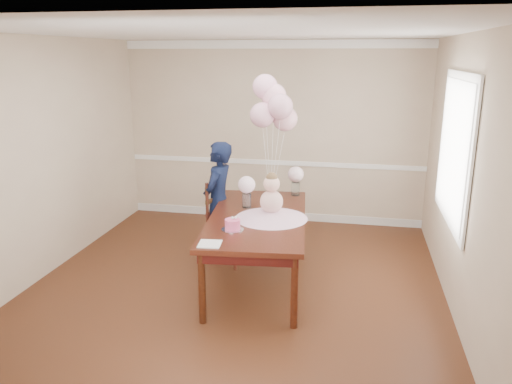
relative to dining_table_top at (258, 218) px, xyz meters
The scene contains 52 objects.
floor 0.82m from the dining_table_top, 129.16° to the right, with size 4.50×5.00×0.00m, color #361A0D.
ceiling 1.97m from the dining_table_top, 129.16° to the right, with size 4.50×5.00×0.02m, color white.
wall_back 2.33m from the dining_table_top, 95.31° to the left, with size 4.50×0.02×2.70m, color tan.
wall_front 2.83m from the dining_table_top, 94.33° to the right, with size 4.50×0.02×2.70m, color tan.
wall_left 2.54m from the dining_table_top, behind, with size 0.02×5.00×2.70m, color tan.
wall_right 2.14m from the dining_table_top, ahead, with size 0.02×5.00×2.70m, color tan.
chair_rail_trim 2.25m from the dining_table_top, 95.34° to the left, with size 4.50×0.02×0.07m, color white.
crown_molding 2.92m from the dining_table_top, 95.34° to the left, with size 4.50×0.02×0.12m, color white.
baseboard_trim 2.35m from the dining_table_top, 95.34° to the left, with size 4.50×0.02×0.12m, color silver.
window_frame 2.18m from the dining_table_top, ahead, with size 0.02×1.66×1.56m, color white.
window_blinds 2.17m from the dining_table_top, ahead, with size 0.01×1.50×1.40m, color silver.
dining_table_top is the anchor object (origin of this frame).
table_apron 0.08m from the dining_table_top, ahead, with size 0.94×1.97×0.10m, color black.
table_leg_fl 1.12m from the dining_table_top, 108.81° to the right, with size 0.07×0.07×0.73m, color black.
table_leg_fr 1.12m from the dining_table_top, 59.74° to the right, with size 0.07×0.07×0.73m, color black.
table_leg_bl 1.12m from the dining_table_top, 120.26° to the left, with size 0.07×0.07×0.73m, color black.
table_leg_br 1.12m from the dining_table_top, 71.19° to the left, with size 0.07×0.07×0.73m, color black.
baby_skirt 0.18m from the dining_table_top, 12.71° to the right, with size 0.79×0.79×0.10m, color #D79EBA.
baby_torso 0.27m from the dining_table_top, 12.71° to the right, with size 0.25×0.25×0.25m, color pink.
baby_head 0.44m from the dining_table_top, 12.71° to the right, with size 0.18×0.18×0.18m, color beige.
baby_hair 0.50m from the dining_table_top, 12.71° to the right, with size 0.12×0.12×0.12m, color brown.
cake_platter 0.51m from the dining_table_top, 108.24° to the right, with size 0.23×0.23×0.01m, color silver.
birthday_cake 0.52m from the dining_table_top, 108.24° to the right, with size 0.16×0.16×0.10m, color #DF467A.
cake_flower_a 0.53m from the dining_table_top, 108.24° to the right, with size 0.03×0.03×0.03m, color silver.
cake_flower_b 0.50m from the dining_table_top, 105.85° to the right, with size 0.03×0.03×0.03m, color white.
rose_vase_near 0.37m from the dining_table_top, 122.29° to the left, with size 0.10×0.10×0.17m, color silver.
roses_near 0.46m from the dining_table_top, 122.29° to the left, with size 0.20×0.20×0.20m, color silver.
rose_vase_far 0.97m from the dining_table_top, 71.64° to the left, with size 0.10×0.10×0.17m, color white.
roses_far 1.01m from the dining_table_top, 71.64° to the left, with size 0.20×0.20×0.20m, color silver.
napkin 0.96m from the dining_table_top, 106.66° to the right, with size 0.21×0.21×0.01m, color silver.
balloon_weight 0.58m from the dining_table_top, 85.42° to the left, with size 0.04×0.04×0.02m, color #BDBCC1.
balloon_a 1.21m from the dining_table_top, 95.72° to the left, with size 0.29×0.29×0.29m, color #E5A2B8.
balloon_b 1.30m from the dining_table_top, 73.92° to the left, with size 0.29×0.29×0.29m, color #DD9DB3.
balloon_c 1.45m from the dining_table_top, 85.26° to the left, with size 0.29×0.29×0.29m, color #FFB4C9.
balloon_d 1.54m from the dining_table_top, 94.01° to the left, with size 0.29×0.29×0.29m, color #FFB4D3.
balloon_e 1.23m from the dining_table_top, 74.08° to the left, with size 0.29×0.29×0.29m, color #E4A2AF.
balloon_ribbon_a 0.74m from the dining_table_top, 90.53° to the left, with size 0.00×0.00×0.87m, color white.
balloon_ribbon_b 0.77m from the dining_table_top, 79.78° to the left, with size 0.00×0.00×0.98m, color white.
balloon_ribbon_c 0.86m from the dining_table_top, 85.33° to the left, with size 0.00×0.00×1.08m, color white.
balloon_ribbon_d 0.89m from the dining_table_top, 90.11° to the left, with size 0.00×0.00×1.18m, color white.
balloon_ribbon_e 0.78m from the dining_table_top, 79.20° to the left, with size 0.00×0.00×0.82m, color white.
dining_chair_seat 0.72m from the dining_table_top, 132.31° to the left, with size 0.44×0.44×0.05m, color #311C0D.
chair_leg_fl 0.93m from the dining_table_top, 151.23° to the left, with size 0.04×0.04×0.43m, color #3C1410.
chair_leg_fr 0.68m from the dining_table_top, 141.27° to the left, with size 0.04×0.04×0.43m, color #3E1911.
chair_leg_bl 1.05m from the dining_table_top, 128.22° to the left, with size 0.04×0.04×0.43m, color #3C2010.
chair_leg_br 0.84m from the dining_table_top, 109.64° to the left, with size 0.04×0.04×0.43m, color #311B0D.
chair_back_post_l 0.78m from the dining_table_top, 151.52° to the left, with size 0.04×0.04×0.56m, color #34140E.
chair_back_post_r 0.92m from the dining_table_top, 128.93° to the left, with size 0.04×0.04×0.56m, color #34180E.
chair_slat_low 0.85m from the dining_table_top, 139.28° to the left, with size 0.03×0.40×0.05m, color black.
chair_slat_mid 0.84m from the dining_table_top, 139.28° to the left, with size 0.03×0.40×0.05m, color #331E0E.
chair_slat_top 0.86m from the dining_table_top, 139.28° to the left, with size 0.03×0.40×0.05m, color #331B0D.
woman 0.83m from the dining_table_top, 136.94° to the left, with size 0.54×0.36×1.49m, color black.
Camera 1 is at (1.22, -4.85, 2.50)m, focal length 35.00 mm.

